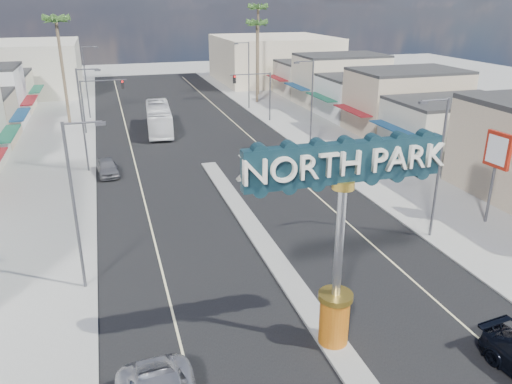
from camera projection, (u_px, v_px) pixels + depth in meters
ground at (206, 161)px, 47.20m from camera, size 160.00×160.00×0.00m
road at (206, 161)px, 47.20m from camera, size 20.00×120.00×0.01m
median_island at (255, 231)px, 32.90m from camera, size 1.30×30.00×0.16m
sidewalk_left at (48, 175)px, 43.39m from camera, size 8.00×120.00×0.12m
sidewalk_right at (341, 149)px, 50.97m from camera, size 8.00×120.00×0.12m
storefront_row_right at (368, 93)px, 64.22m from camera, size 12.00×42.00×6.00m
backdrop_far_left at (14, 68)px, 79.93m from camera, size 20.00×20.00×8.00m
backdrop_far_right at (274, 59)px, 91.85m from camera, size 20.00×20.00×8.00m
gateway_sign at (341, 223)px, 20.06m from camera, size 8.20×1.50×9.15m
traffic_signal_left at (99, 96)px, 55.65m from camera, size 5.09×0.45×6.00m
traffic_signal_right at (256, 88)px, 60.63m from camera, size 5.09×0.45×6.00m
streetlight_l_near at (77, 200)px, 24.70m from camera, size 2.03×0.22×9.00m
streetlight_l_mid at (84, 115)px, 42.54m from camera, size 2.03×0.22×9.00m
streetlight_l_far at (87, 79)px, 62.16m from camera, size 2.03×0.22×9.00m
streetlight_r_near at (438, 162)px, 30.36m from camera, size 2.03×0.22×9.00m
streetlight_r_mid at (310, 102)px, 48.20m from camera, size 2.03×0.22×9.00m
streetlight_r_far at (248, 72)px, 67.82m from camera, size 2.03×0.22×9.00m
palm_left_far at (57, 25)px, 57.36m from camera, size 2.60×2.60×13.10m
palm_right_mid at (257, 27)px, 70.08m from camera, size 2.60×2.60×12.10m
palm_right_far at (258, 13)px, 75.33m from camera, size 2.60×2.60×14.10m
car_parked_left at (107, 167)px, 43.28m from camera, size 2.06×4.31×1.42m
car_parked_right at (310, 164)px, 44.01m from camera, size 1.73×4.38×1.42m
city_bus at (159, 118)px, 57.26m from camera, size 3.40×11.23×3.08m
bank_pylon_sign at (497, 155)px, 32.45m from camera, size 0.42×1.97×6.25m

